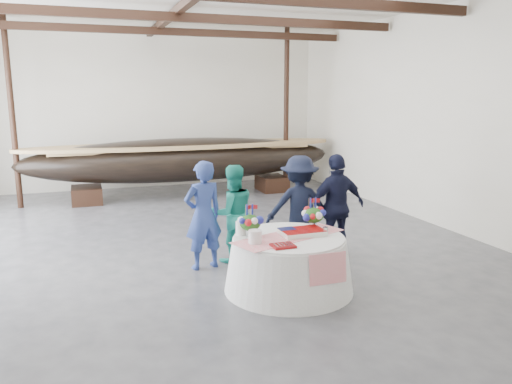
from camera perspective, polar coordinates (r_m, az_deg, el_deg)
name	(u,v)px	position (r m, az deg, el deg)	size (l,w,h in m)	color
floor	(200,241)	(9.56, -6.43, -5.58)	(10.00, 12.00, 0.01)	#3D3D42
wall_back	(152,110)	(15.07, -11.85, 9.13)	(10.00, 0.02, 4.50)	silver
wall_front	(389,169)	(3.59, 14.96, 2.61)	(10.00, 0.02, 4.50)	silver
wall_right	(427,117)	(11.36, 18.95, 8.11)	(0.02, 12.00, 4.50)	silver
pavilion_structure	(186,25)	(9.95, -7.97, 18.36)	(9.80, 11.76, 4.50)	black
longboat_display	(184,159)	(13.47, -8.21, 3.70)	(8.40, 1.68, 1.57)	black
banquet_table	(289,263)	(7.15, 3.76, -8.11)	(1.83, 1.83, 0.79)	silver
tabletop_items	(283,224)	(7.10, 3.07, -3.66)	(1.78, 1.09, 0.40)	red
guest_woman_blue	(203,215)	(7.90, -6.04, -2.66)	(0.63, 0.42, 1.74)	navy
guest_woman_teal	(232,214)	(8.21, -2.71, -2.48)	(0.79, 0.61, 1.62)	#1A8B78
guest_man_left	(299,206)	(8.49, 4.96, -1.66)	(1.12, 0.64, 1.73)	black
guest_man_right	(337,207)	(8.46, 9.20, -1.67)	(1.04, 0.43, 1.78)	black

